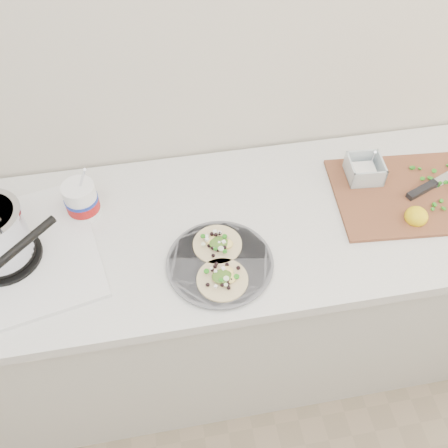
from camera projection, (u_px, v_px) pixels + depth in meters
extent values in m
cube|color=beige|center=(156.00, 57.00, 1.41)|extent=(3.50, 0.05, 2.60)
cube|color=beige|center=(187.00, 305.00, 1.89)|extent=(2.40, 0.62, 0.86)
cube|color=silver|center=(180.00, 235.00, 1.53)|extent=(2.44, 0.66, 0.04)
cube|color=silver|center=(8.00, 259.00, 1.44)|extent=(0.59, 0.56, 0.01)
cylinder|color=black|center=(6.00, 256.00, 1.43)|extent=(0.20, 0.20, 0.01)
torus|color=black|center=(4.00, 253.00, 1.42)|extent=(0.18, 0.18, 0.02)
cylinder|color=#595A60|center=(220.00, 264.00, 1.43)|extent=(0.30, 0.30, 0.01)
cylinder|color=#595A60|center=(220.00, 263.00, 1.43)|extent=(0.31, 0.31, 0.00)
cylinder|color=white|center=(81.00, 200.00, 1.52)|extent=(0.10, 0.10, 0.12)
cylinder|color=#A81213|center=(82.00, 203.00, 1.53)|extent=(0.10, 0.10, 0.04)
cylinder|color=#192D99|center=(81.00, 199.00, 1.51)|extent=(0.10, 0.10, 0.01)
cube|color=brown|center=(413.00, 194.00, 1.61)|extent=(0.53, 0.39, 0.01)
cube|color=white|center=(364.00, 172.00, 1.64)|extent=(0.07, 0.07, 0.03)
ellipsoid|color=yellow|center=(417.00, 215.00, 1.52)|extent=(0.07, 0.07, 0.06)
cube|color=black|center=(422.00, 190.00, 1.60)|extent=(0.12, 0.07, 0.02)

